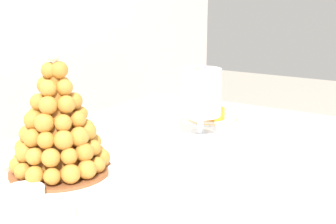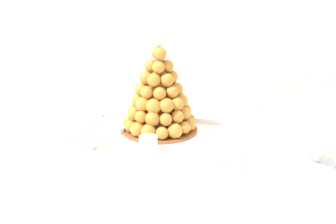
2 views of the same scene
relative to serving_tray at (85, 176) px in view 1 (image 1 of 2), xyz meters
The scene contains 10 objects.
buffet_table 0.29m from the serving_tray, 14.08° to the right, with size 1.42×1.01×0.80m.
serving_tray is the anchor object (origin of this frame).
croquembouche 0.15m from the serving_tray, 100.88° to the left, with size 0.26×0.26×0.33m.
dessert_cup_left 0.24m from the serving_tray, 148.35° to the right, with size 0.06×0.06×0.05m.
dessert_cup_mid_left 0.12m from the serving_tray, 90.94° to the right, with size 0.06×0.06×0.05m.
dessert_cup_centre 0.24m from the serving_tray, 31.70° to the right, with size 0.05×0.05×0.06m.
creme_brulee_ramekin 0.17m from the serving_tray, behind, with size 0.10×0.10×0.02m.
macaron_goblet 0.51m from the serving_tray, ahead, with size 0.13×0.13×0.25m.
fruit_tart_plate 0.68m from the serving_tray, ahead, with size 0.20×0.20×0.06m.
wine_glass 0.18m from the serving_tray, 91.93° to the left, with size 0.08×0.08×0.17m.
Camera 1 is at (-1.01, -0.67, 1.24)m, focal length 46.04 mm.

